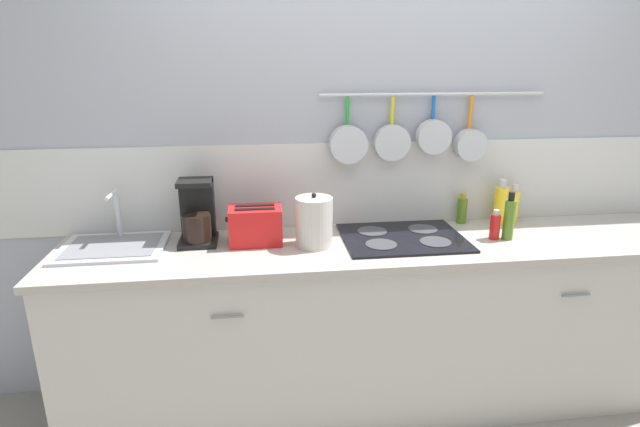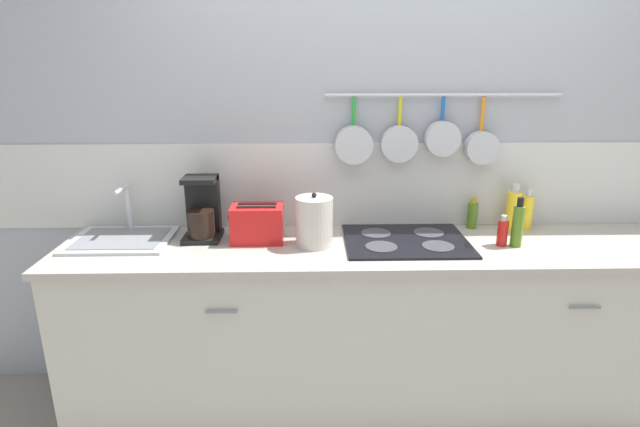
# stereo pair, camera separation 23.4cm
# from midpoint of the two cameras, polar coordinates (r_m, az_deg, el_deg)

# --- Properties ---
(ground_plane) EXTENTS (12.00, 12.00, 0.00)m
(ground_plane) POSITION_cam_midpoint_polar(r_m,az_deg,el_deg) (2.90, 5.17, -20.39)
(ground_plane) COLOR gray
(wall_back) EXTENTS (7.20, 0.16, 2.60)m
(wall_back) POSITION_cam_midpoint_polar(r_m,az_deg,el_deg) (2.67, 4.37, 6.58)
(wall_back) COLOR #999EA8
(wall_back) RESTS_ON ground_plane
(cabinet_base) EXTENTS (3.20, 0.58, 0.87)m
(cabinet_base) POSITION_cam_midpoint_polar(r_m,az_deg,el_deg) (2.65, 5.43, -12.92)
(cabinet_base) COLOR #B7B2A8
(cabinet_base) RESTS_ON ground_plane
(countertop) EXTENTS (3.24, 0.60, 0.03)m
(countertop) POSITION_cam_midpoint_polar(r_m,az_deg,el_deg) (2.46, 5.72, -3.75)
(countertop) COLOR #A59E93
(countertop) RESTS_ON cabinet_base
(sink_basin) EXTENTS (0.48, 0.39, 0.26)m
(sink_basin) POSITION_cam_midpoint_polar(r_m,az_deg,el_deg) (2.60, -24.99, -3.27)
(sink_basin) COLOR #B7BABF
(sink_basin) RESTS_ON countertop
(coffee_maker) EXTENTS (0.18, 0.19, 0.31)m
(coffee_maker) POSITION_cam_midpoint_polar(r_m,az_deg,el_deg) (2.51, -16.47, -0.38)
(coffee_maker) COLOR black
(coffee_maker) RESTS_ON countertop
(toaster) EXTENTS (0.27, 0.17, 0.18)m
(toaster) POSITION_cam_midpoint_polar(r_m,az_deg,el_deg) (2.44, -10.13, -1.39)
(toaster) COLOR red
(toaster) RESTS_ON countertop
(kettle) EXTENTS (0.18, 0.18, 0.26)m
(kettle) POSITION_cam_midpoint_polar(r_m,az_deg,el_deg) (2.36, -3.52, -1.01)
(kettle) COLOR beige
(kettle) RESTS_ON countertop
(cooktop) EXTENTS (0.60, 0.48, 0.01)m
(cooktop) POSITION_cam_midpoint_polar(r_m,az_deg,el_deg) (2.50, 6.82, -2.79)
(cooktop) COLOR black
(cooktop) RESTS_ON countertop
(bottle_sesame_oil) EXTENTS (0.05, 0.05, 0.17)m
(bottle_sesame_oil) POSITION_cam_midpoint_polar(r_m,az_deg,el_deg) (2.78, 13.63, 0.35)
(bottle_sesame_oil) COLOR #4C721E
(bottle_sesame_oil) RESTS_ON countertop
(bottle_dish_soap) EXTENTS (0.05, 0.05, 0.15)m
(bottle_dish_soap) POSITION_cam_midpoint_polar(r_m,az_deg,el_deg) (2.58, 16.95, -1.43)
(bottle_dish_soap) COLOR red
(bottle_dish_soap) RESTS_ON countertop
(bottle_olive_oil) EXTENTS (0.05, 0.05, 0.24)m
(bottle_olive_oil) POSITION_cam_midpoint_polar(r_m,az_deg,el_deg) (2.58, 18.42, -0.61)
(bottle_olive_oil) COLOR #4C721E
(bottle_olive_oil) RESTS_ON countertop
(bottle_cooking_wine) EXTENTS (0.07, 0.07, 0.25)m
(bottle_cooking_wine) POSITION_cam_midpoint_polar(r_m,az_deg,el_deg) (2.82, 17.73, 0.99)
(bottle_cooking_wine) COLOR yellow
(bottle_cooking_wine) RESTS_ON countertop
(bottle_vinegar) EXTENTS (0.06, 0.06, 0.22)m
(bottle_vinegar) POSITION_cam_midpoint_polar(r_m,az_deg,el_deg) (2.86, 19.05, 0.80)
(bottle_vinegar) COLOR yellow
(bottle_vinegar) RESTS_ON countertop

